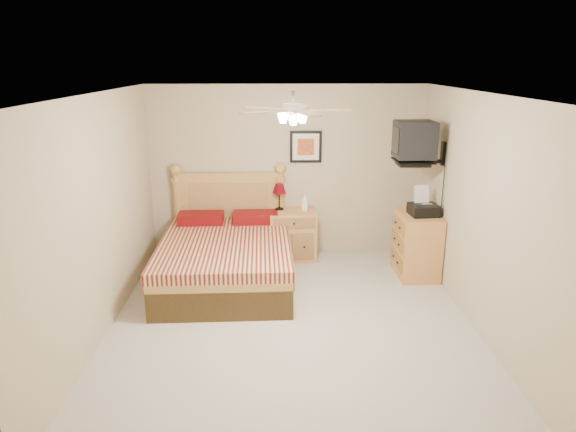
% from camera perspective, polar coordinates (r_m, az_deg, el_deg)
% --- Properties ---
extents(floor, '(4.50, 4.50, 0.00)m').
position_cam_1_polar(floor, '(5.85, 0.42, -11.83)').
color(floor, '#ABA49A').
rests_on(floor, ground).
extents(ceiling, '(4.00, 4.50, 0.04)m').
position_cam_1_polar(ceiling, '(5.14, 0.48, 13.43)').
color(ceiling, white).
rests_on(ceiling, ground).
extents(wall_back, '(4.00, 0.04, 2.50)m').
position_cam_1_polar(wall_back, '(7.54, -0.10, 4.94)').
color(wall_back, tan).
rests_on(wall_back, ground).
extents(wall_front, '(4.00, 0.04, 2.50)m').
position_cam_1_polar(wall_front, '(3.28, 1.74, -11.52)').
color(wall_front, tan).
rests_on(wall_front, ground).
extents(wall_left, '(0.04, 4.50, 2.50)m').
position_cam_1_polar(wall_left, '(5.66, -20.22, -0.17)').
color(wall_left, tan).
rests_on(wall_left, ground).
extents(wall_right, '(0.04, 4.50, 2.50)m').
position_cam_1_polar(wall_right, '(5.78, 20.68, 0.12)').
color(wall_right, tan).
rests_on(wall_right, ground).
extents(bed, '(1.70, 2.20, 1.39)m').
position_cam_1_polar(bed, '(6.63, -7.05, -1.84)').
color(bed, '#A0713F').
rests_on(bed, ground).
extents(nightstand, '(0.70, 0.54, 0.73)m').
position_cam_1_polar(nightstand, '(7.54, 0.50, -2.04)').
color(nightstand, '#BA7939').
rests_on(nightstand, ground).
extents(table_lamp, '(0.26, 0.26, 0.39)m').
position_cam_1_polar(table_lamp, '(7.45, -0.98, 2.17)').
color(table_lamp, '#61030F').
rests_on(table_lamp, nightstand).
extents(lotion_bottle, '(0.11, 0.12, 0.25)m').
position_cam_1_polar(lotion_bottle, '(7.40, 1.90, 1.53)').
color(lotion_bottle, white).
rests_on(lotion_bottle, nightstand).
extents(framed_picture, '(0.46, 0.04, 0.46)m').
position_cam_1_polar(framed_picture, '(7.47, 1.99, 7.70)').
color(framed_picture, black).
rests_on(framed_picture, wall_back).
extents(dresser, '(0.51, 0.73, 0.86)m').
position_cam_1_polar(dresser, '(7.14, 14.11, -3.10)').
color(dresser, '#C0813B').
rests_on(dresser, ground).
extents(fax_machine, '(0.38, 0.40, 0.37)m').
position_cam_1_polar(fax_machine, '(6.93, 14.89, 1.59)').
color(fax_machine, black).
rests_on(fax_machine, dresser).
extents(magazine_lower, '(0.31, 0.36, 0.03)m').
position_cam_1_polar(magazine_lower, '(7.22, 13.89, 0.86)').
color(magazine_lower, tan).
rests_on(magazine_lower, dresser).
extents(magazine_upper, '(0.22, 0.28, 0.02)m').
position_cam_1_polar(magazine_upper, '(7.24, 14.15, 1.06)').
color(magazine_upper, tan).
rests_on(magazine_upper, magazine_lower).
extents(wall_tv, '(0.56, 0.46, 0.58)m').
position_cam_1_polar(wall_tv, '(6.82, 15.09, 7.88)').
color(wall_tv, black).
rests_on(wall_tv, wall_right).
extents(ceiling_fan, '(1.14, 1.14, 0.28)m').
position_cam_1_polar(ceiling_fan, '(4.95, 0.55, 11.68)').
color(ceiling_fan, white).
rests_on(ceiling_fan, ceiling).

